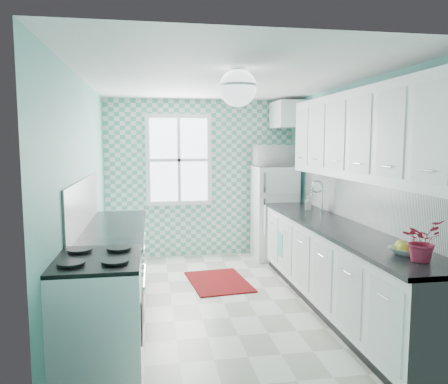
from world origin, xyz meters
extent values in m
cube|color=white|center=(0.00, 0.00, -0.01)|extent=(3.00, 4.40, 0.02)
cube|color=white|center=(0.00, 0.00, 2.51)|extent=(3.00, 4.40, 0.02)
cube|color=#67B2A7|center=(0.00, 2.21, 1.25)|extent=(3.00, 0.02, 2.50)
cube|color=#67B2A7|center=(0.00, -2.21, 1.25)|extent=(3.00, 0.02, 2.50)
cube|color=#67B2A7|center=(-1.51, 0.00, 1.25)|extent=(0.02, 4.40, 2.50)
cube|color=#67B2A7|center=(1.51, 0.00, 1.25)|extent=(0.02, 4.40, 2.50)
cube|color=#56B195|center=(0.00, 2.19, 1.25)|extent=(3.00, 0.01, 2.50)
cube|color=white|center=(-0.35, 2.17, 1.55)|extent=(1.04, 0.05, 1.44)
cube|color=white|center=(-0.35, 2.15, 1.55)|extent=(0.90, 0.02, 1.30)
cube|color=white|center=(1.49, -0.40, 1.20)|extent=(0.02, 3.60, 0.51)
cube|color=white|center=(-1.49, -0.07, 1.20)|extent=(0.02, 2.15, 0.51)
cube|color=white|center=(1.33, -0.60, 1.90)|extent=(0.33, 3.20, 0.90)
cube|color=white|center=(1.30, 1.83, 2.25)|extent=(0.40, 0.74, 0.40)
cylinder|color=silver|center=(0.00, -0.80, 2.48)|extent=(0.14, 0.14, 0.04)
cylinder|color=silver|center=(0.00, -0.80, 2.41)|extent=(0.02, 0.02, 0.12)
sphere|color=white|center=(0.00, -0.80, 2.32)|extent=(0.34, 0.34, 0.34)
cube|color=white|center=(1.20, -0.40, 0.45)|extent=(0.60, 3.60, 0.90)
cube|color=black|center=(1.19, -0.40, 0.92)|extent=(0.63, 3.60, 0.04)
cube|color=white|center=(-1.20, -0.07, 0.45)|extent=(0.60, 2.15, 0.90)
cube|color=black|center=(-1.19, -0.07, 0.92)|extent=(0.63, 2.15, 0.04)
cube|color=white|center=(1.11, 1.79, 0.73)|extent=(0.63, 0.60, 1.46)
cube|color=silver|center=(1.11, 1.48, 1.06)|extent=(0.62, 0.01, 0.02)
cube|color=silver|center=(0.86, 1.47, 1.24)|extent=(0.03, 0.03, 0.30)
cube|color=silver|center=(0.86, 1.47, 0.73)|extent=(0.03, 0.03, 0.54)
cube|color=white|center=(-1.20, -1.50, 0.49)|extent=(0.64, 0.80, 0.95)
cube|color=black|center=(-1.20, -1.50, 0.97)|extent=(0.64, 0.80, 0.03)
cube|color=black|center=(-0.88, -1.50, 0.55)|extent=(0.01, 0.53, 0.32)
cube|color=silver|center=(1.20, 0.48, 0.92)|extent=(0.45, 0.37, 0.12)
cylinder|color=silver|center=(1.36, 0.48, 1.12)|extent=(0.02, 0.02, 0.30)
torus|color=silver|center=(1.30, 0.48, 1.31)|extent=(0.16, 0.02, 0.16)
cube|color=maroon|center=(0.06, 0.74, 0.01)|extent=(0.83, 1.11, 0.02)
cube|color=#579F93|center=(0.89, 0.73, 0.48)|extent=(0.04, 0.21, 0.31)
imported|color=white|center=(1.20, -1.64, 0.97)|extent=(0.31, 0.31, 0.06)
imported|color=#A01117|center=(1.20, -1.84, 1.10)|extent=(0.36, 0.35, 0.32)
imported|color=#97BAC3|center=(1.25, 0.68, 1.03)|extent=(0.10, 0.11, 0.18)
imported|color=white|center=(1.11, 1.79, 1.62)|extent=(0.63, 0.45, 0.34)
camera|label=1|loc=(-0.79, -4.75, 1.83)|focal=35.00mm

